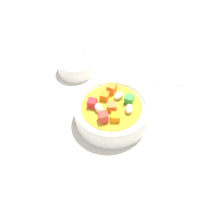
# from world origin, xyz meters

# --- Properties ---
(ground_plane) EXTENTS (1.40, 1.40, 0.02)m
(ground_plane) POSITION_xyz_m (0.00, 0.00, -0.01)
(ground_plane) COLOR #BAB2A0
(soup_bowl_main) EXTENTS (0.16, 0.16, 0.06)m
(soup_bowl_main) POSITION_xyz_m (0.00, -0.00, 0.03)
(soup_bowl_main) COLOR white
(soup_bowl_main) RESTS_ON ground_plane
(spoon) EXTENTS (0.03, 0.22, 0.01)m
(spoon) POSITION_xyz_m (-0.12, 0.07, 0.00)
(spoon) COLOR silver
(spoon) RESTS_ON ground_plane
(side_bowl_small) EXTENTS (0.10, 0.10, 0.04)m
(side_bowl_small) POSITION_xyz_m (-0.17, -0.09, 0.02)
(side_bowl_small) COLOR white
(side_bowl_small) RESTS_ON ground_plane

